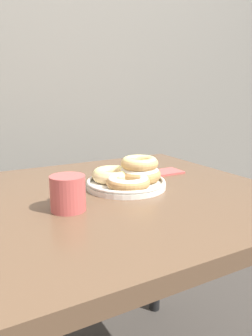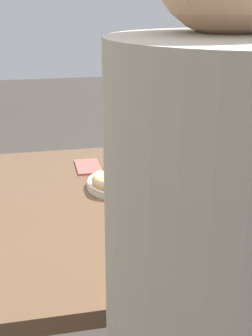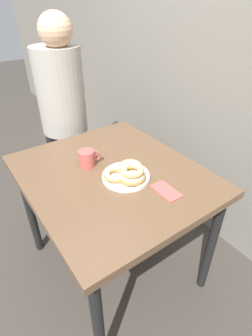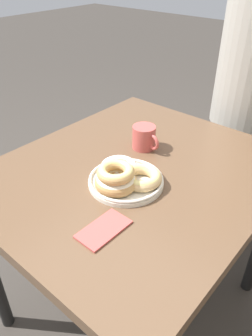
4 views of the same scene
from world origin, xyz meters
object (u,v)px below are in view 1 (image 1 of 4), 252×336
object	(u,v)px
coffee_mug	(68,192)
napkin	(162,172)
dining_table	(105,223)
donut_plate	(129,176)

from	to	relation	value
coffee_mug	napkin	xyz separation A→B (m)	(0.41, 0.19, -0.04)
dining_table	napkin	distance (m)	0.32
napkin	dining_table	bearing A→B (deg)	-157.00
donut_plate	dining_table	bearing A→B (deg)	-162.41
coffee_mug	napkin	bearing A→B (deg)	24.37
dining_table	coffee_mug	size ratio (longest dim) A/B	8.11
donut_plate	coffee_mug	bearing A→B (deg)	-156.68
dining_table	donut_plate	xyz separation A→B (m)	(0.10, 0.03, 0.12)
dining_table	donut_plate	distance (m)	0.16
dining_table	coffee_mug	distance (m)	0.20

